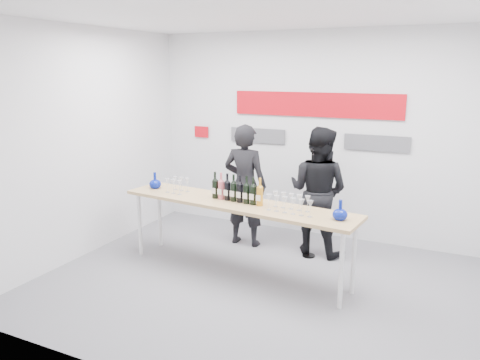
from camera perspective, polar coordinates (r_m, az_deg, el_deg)
The scene contains 12 objects.
ground at distance 5.59m, azimuth 2.44°, elevation -12.59°, with size 5.00×5.00×0.00m, color slate.
back_wall at distance 6.98m, azimuth 9.07°, elevation 5.39°, with size 5.00×0.04×3.00m, color silver.
signage at distance 6.93m, azimuth 8.64°, elevation 7.90°, with size 3.38×0.02×0.79m.
tasting_table at distance 5.61m, azimuth -0.44°, elevation -3.37°, with size 3.05×0.91×0.90m.
wine_bottles at distance 5.56m, azimuth -0.39°, elevation -1.02°, with size 0.71×0.15×0.33m.
decanter_left at distance 6.32m, azimuth -10.33°, elevation -0.03°, with size 0.16×0.16×0.21m, color navy, non-canonical shape.
decanter_right at distance 5.03m, azimuth 12.12°, elevation -3.57°, with size 0.16×0.16×0.21m, color navy, non-canonical shape.
glasses_left at distance 6.07m, azimuth -7.65°, elevation -0.62°, with size 0.28×0.24×0.18m.
glasses_right at distance 5.23m, azimuth 6.11°, elevation -2.86°, with size 0.56×0.28×0.18m.
presenter_left at distance 6.54m, azimuth 0.61°, elevation -0.67°, with size 0.63×0.41×1.72m, color black.
presenter_right at distance 6.34m, azimuth 9.48°, elevation -1.33°, with size 0.84×0.65×1.72m, color black.
mic_stand at distance 6.27m, azimuth 8.49°, elevation -5.41°, with size 0.17×0.17×1.47m.
Camera 1 is at (1.96, -4.63, 2.44)m, focal length 35.00 mm.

